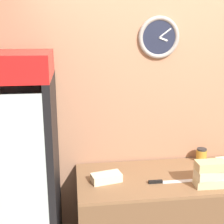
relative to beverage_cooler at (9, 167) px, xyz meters
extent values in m
cube|color=#AD7A5B|center=(1.40, 0.35, 0.27)|extent=(5.20, 0.06, 2.70)
torus|color=gray|center=(1.25, 0.31, 0.97)|extent=(0.36, 0.04, 0.36)
cylinder|color=#1E2338|center=(1.25, 0.31, 0.97)|extent=(0.29, 0.01, 0.29)
cube|color=white|center=(1.28, 0.30, 0.96)|extent=(0.08, 0.01, 0.04)
cube|color=white|center=(1.30, 0.30, 1.01)|extent=(0.10, 0.01, 0.08)
cube|color=brown|center=(1.40, -0.03, -0.15)|extent=(1.77, 0.67, 0.02)
cube|color=black|center=(0.00, 0.28, -0.18)|extent=(0.74, 0.04, 1.79)
cube|color=black|center=(0.34, -0.05, -0.18)|extent=(0.05, 0.70, 1.79)
cube|color=white|center=(0.00, 0.26, -0.18)|extent=(0.64, 0.02, 1.69)
cube|color=silver|center=(0.00, -0.40, -0.18)|extent=(0.64, 0.01, 1.69)
cube|color=silver|center=(0.00, -0.07, -0.17)|extent=(0.62, 0.58, 0.01)
cube|color=silver|center=(0.00, -0.07, 0.23)|extent=(0.62, 0.58, 0.01)
cylinder|color=#B2BCCC|center=(0.07, -0.31, -0.09)|extent=(0.06, 0.06, 0.15)
cylinder|color=#B2BCCC|center=(0.07, -0.31, 0.02)|extent=(0.03, 0.03, 0.06)
cylinder|color=gold|center=(0.14, -0.31, 0.29)|extent=(0.08, 0.08, 0.12)
cylinder|color=gold|center=(0.14, -0.31, 0.38)|extent=(0.03, 0.03, 0.05)
cube|color=beige|center=(1.54, -0.24, -0.11)|extent=(0.23, 0.12, 0.07)
cube|color=beige|center=(1.54, -0.24, -0.04)|extent=(0.24, 0.13, 0.07)
cube|color=tan|center=(1.54, -0.24, 0.03)|extent=(0.23, 0.12, 0.07)
cube|color=beige|center=(0.76, -0.06, -0.11)|extent=(0.26, 0.17, 0.07)
cube|color=silver|center=(1.32, -0.14, -0.14)|extent=(0.26, 0.04, 0.00)
cube|color=black|center=(1.14, -0.14, -0.13)|extent=(0.11, 0.03, 0.02)
cylinder|color=gold|center=(1.67, 0.23, -0.09)|extent=(0.10, 0.10, 0.11)
cylinder|color=#262628|center=(1.67, 0.23, -0.03)|extent=(0.09, 0.09, 0.01)
camera|label=1|loc=(0.51, -2.32, 1.05)|focal=50.00mm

